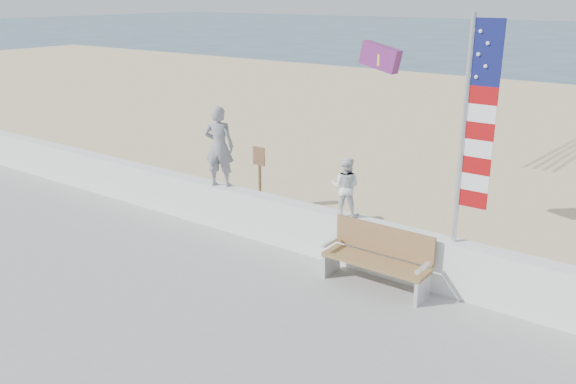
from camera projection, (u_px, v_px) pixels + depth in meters
name	position (u px, v px, depth m)	size (l,w,h in m)	color
ground	(216.00, 292.00, 10.34)	(220.00, 220.00, 0.00)	#304E61
sand	(433.00, 170.00, 17.22)	(90.00, 40.00, 0.08)	beige
seawall	(286.00, 223.00, 11.67)	(30.00, 0.35, 0.90)	white
adult	(219.00, 146.00, 12.21)	(0.60, 0.39, 1.64)	gray
child	(346.00, 187.00, 10.64)	(0.51, 0.40, 1.06)	white
bench	(378.00, 257.00, 10.05)	(1.80, 0.57, 1.00)	olive
flag	(473.00, 124.00, 9.00)	(0.50, 0.08, 3.50)	silver
parafoil_kite	(381.00, 57.00, 11.57)	(0.88, 0.30, 0.59)	red
sign	(259.00, 172.00, 13.83)	(0.32, 0.07, 1.46)	olive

